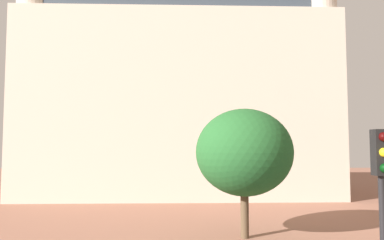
{
  "coord_description": "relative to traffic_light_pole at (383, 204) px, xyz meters",
  "views": [
    {
      "loc": [
        -0.66,
        -2.0,
        4.45
      ],
      "look_at": [
        -0.21,
        11.64,
        5.4
      ],
      "focal_mm": 34.19,
      "sensor_mm": 36.0,
      "label": 1
    }
  ],
  "objects": [
    {
      "name": "landmark_building",
      "position": [
        -3.6,
        28.01,
        6.62
      ],
      "size": [
        27.17,
        13.62,
        32.58
      ],
      "color": "beige",
      "rests_on": "ground_plane"
    },
    {
      "name": "traffic_light_pole",
      "position": [
        0.0,
        0.0,
        0.0
      ],
      "size": [
        0.28,
        0.34,
        4.77
      ],
      "color": "black",
      "rests_on": "ground_plane"
    },
    {
      "name": "tree_curb_far",
      "position": [
        -0.77,
        10.82,
        0.79
      ],
      "size": [
        4.73,
        4.73,
        6.25
      ],
      "color": "brown",
      "rests_on": "ground_plane"
    }
  ]
}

